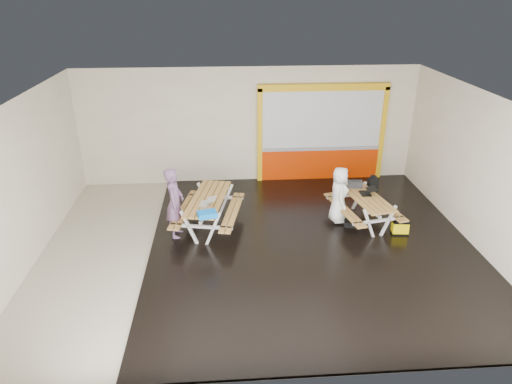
{
  "coord_description": "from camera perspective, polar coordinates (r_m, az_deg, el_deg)",
  "views": [
    {
      "loc": [
        -0.73,
        -9.27,
        5.62
      ],
      "look_at": [
        0.0,
        0.9,
        1.0
      ],
      "focal_mm": 32.26,
      "sensor_mm": 36.0,
      "label": 1
    }
  ],
  "objects": [
    {
      "name": "deck",
      "position": [
        11.01,
        6.88,
        -6.37
      ],
      "size": [
        7.5,
        7.98,
        0.05
      ],
      "primitive_type": "cube",
      "color": "black",
      "rests_on": "room"
    },
    {
      "name": "laptop_right",
      "position": [
        11.91,
        13.67,
        0.02
      ],
      "size": [
        0.41,
        0.36,
        0.17
      ],
      "color": "black",
      "rests_on": "picnic_table_right"
    },
    {
      "name": "laptop_left",
      "position": [
        10.95,
        -6.04,
        -1.24
      ],
      "size": [
        0.43,
        0.4,
        0.16
      ],
      "color": "silver",
      "rests_on": "picnic_table_left"
    },
    {
      "name": "picnic_table_left",
      "position": [
        11.37,
        -5.91,
        -1.63
      ],
      "size": [
        1.86,
        2.41,
        0.87
      ],
      "color": "tan",
      "rests_on": "deck"
    },
    {
      "name": "fluke_bag",
      "position": [
        11.77,
        17.42,
        -4.2
      ],
      "size": [
        0.42,
        0.3,
        0.34
      ],
      "color": "black",
      "rests_on": "deck"
    },
    {
      "name": "blue_pouch",
      "position": [
        10.36,
        -6.08,
        -2.75
      ],
      "size": [
        0.47,
        0.38,
        0.12
      ],
      "primitive_type": "cube",
      "rotation": [
        0.0,
        0.0,
        0.23
      ],
      "color": "blue",
      "rests_on": "picnic_table_left"
    },
    {
      "name": "dark_case",
      "position": [
        11.86,
        11.71,
        -3.82
      ],
      "size": [
        0.39,
        0.32,
        0.13
      ],
      "primitive_type": "cube",
      "rotation": [
        0.0,
        0.0,
        -0.16
      ],
      "color": "black",
      "rests_on": "deck"
    },
    {
      "name": "person_right",
      "position": [
        11.66,
        10.26,
        -0.31
      ],
      "size": [
        0.48,
        0.72,
        1.44
      ],
      "primitive_type": "imported",
      "rotation": [
        0.0,
        0.0,
        1.53
      ],
      "color": "white",
      "rests_on": "deck"
    },
    {
      "name": "backpack",
      "position": [
        12.72,
        14.27,
        0.97
      ],
      "size": [
        0.3,
        0.22,
        0.45
      ],
      "color": "black",
      "rests_on": "picnic_table_right"
    },
    {
      "name": "toolbox",
      "position": [
        12.21,
        12.15,
        0.97
      ],
      "size": [
        0.4,
        0.23,
        0.22
      ],
      "color": "black",
      "rests_on": "picnic_table_right"
    },
    {
      "name": "kiosk",
      "position": [
        14.16,
        8.08,
        6.97
      ],
      "size": [
        3.88,
        0.16,
        3.0
      ],
      "color": "red",
      "rests_on": "room"
    },
    {
      "name": "picnic_table_right",
      "position": [
        11.9,
        13.29,
        -1.23
      ],
      "size": [
        1.71,
        2.21,
        0.8
      ],
      "color": "tan",
      "rests_on": "deck"
    },
    {
      "name": "room",
      "position": [
        10.07,
        0.37,
        1.78
      ],
      "size": [
        10.02,
        8.02,
        3.52
      ],
      "color": "#C0B6A2",
      "rests_on": "ground"
    },
    {
      "name": "person_left",
      "position": [
        11.03,
        -10.04,
        -1.36
      ],
      "size": [
        0.46,
        0.67,
        1.75
      ],
      "primitive_type": "imported",
      "rotation": [
        0.0,
        0.0,
        1.5
      ],
      "color": "#735076",
      "rests_on": "deck"
    }
  ]
}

